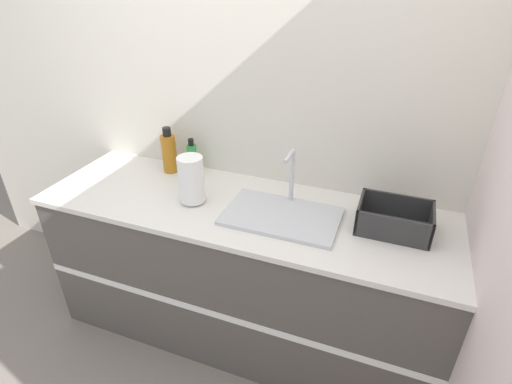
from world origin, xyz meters
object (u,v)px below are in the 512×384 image
(dish_rack, at_px, (394,221))
(bottle_green, at_px, (192,158))
(paper_towel_roll, at_px, (191,180))
(bottle_amber, at_px, (169,152))
(sink, at_px, (282,214))

(dish_rack, distance_m, bottle_green, 1.19)
(paper_towel_roll, relative_size, bottle_green, 1.17)
(paper_towel_roll, xyz_separation_m, bottle_amber, (-0.30, 0.27, -0.01))
(bottle_green, bearing_deg, bottle_amber, -169.58)
(bottle_amber, bearing_deg, sink, -17.34)
(paper_towel_roll, xyz_separation_m, bottle_green, (-0.16, 0.30, -0.03))
(sink, xyz_separation_m, bottle_amber, (-0.79, 0.25, 0.10))
(sink, relative_size, bottle_green, 2.58)
(dish_rack, bearing_deg, paper_towel_roll, -173.84)
(sink, distance_m, paper_towel_roll, 0.50)
(sink, xyz_separation_m, dish_rack, (0.52, 0.08, 0.03))
(paper_towel_roll, height_order, bottle_green, paper_towel_roll)
(paper_towel_roll, xyz_separation_m, dish_rack, (1.01, 0.11, -0.08))
(paper_towel_roll, relative_size, dish_rack, 0.77)
(paper_towel_roll, bearing_deg, dish_rack, 6.16)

